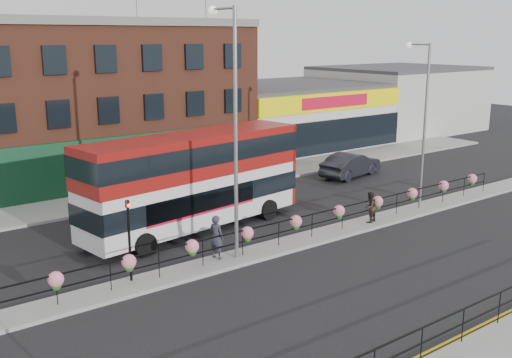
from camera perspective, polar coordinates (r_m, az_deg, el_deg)
ground at (r=27.67m, az=3.78°, el=-6.20°), size 120.00×120.00×0.00m
north_pavement at (r=37.12m, az=-8.43°, el=-1.05°), size 60.00×4.00×0.15m
median at (r=27.64m, az=3.79°, el=-6.06°), size 60.00×1.60×0.15m
yellow_line_inner at (r=21.89m, az=21.08°, el=-12.64°), size 60.00×0.10×0.01m
yellow_line_outer at (r=21.81m, az=21.48°, el=-12.78°), size 60.00×0.10×0.01m
brick_building at (r=41.90m, az=-18.86°, el=7.06°), size 25.00×12.21×10.30m
supermarket at (r=52.00m, az=2.79°, el=6.14°), size 15.00×12.25×5.30m
warehouse_east at (r=62.46m, az=13.26°, el=7.50°), size 14.50×12.00×6.30m
median_railing at (r=27.33m, az=3.82°, el=-4.14°), size 30.04×0.56×1.23m
south_railing at (r=19.75m, az=19.16°, el=-12.34°), size 20.04×0.05×1.12m
double_decker_bus at (r=28.94m, az=-5.90°, el=0.68°), size 12.04×4.27×4.77m
car at (r=40.86m, az=9.01°, el=1.35°), size 3.57×5.63×1.64m
pedestrian_a at (r=25.24m, az=-3.79°, el=-5.53°), size 0.97×0.87×1.89m
pedestrian_b at (r=30.58m, az=10.79°, el=-2.63°), size 1.01×0.91×1.58m
lamp_column_west at (r=24.35m, az=-2.33°, el=6.33°), size 0.37×1.81×10.34m
lamp_column_east at (r=33.08m, az=15.54°, el=6.19°), size 0.32×1.55×8.83m
traffic_light_median at (r=23.03m, az=-12.05°, el=-4.10°), size 0.15×0.28×3.65m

